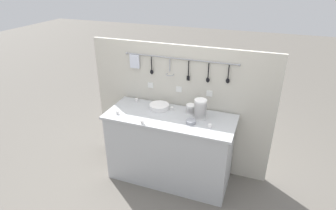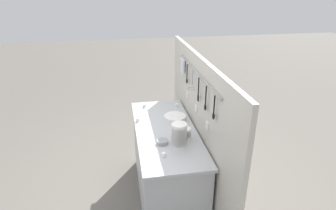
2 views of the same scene
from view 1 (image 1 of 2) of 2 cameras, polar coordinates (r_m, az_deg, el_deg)
The scene contains 12 objects.
ground_plane at distance 3.76m, azimuth 0.36°, elevation -14.24°, with size 20.00×20.00×0.00m, color #666059.
counter at distance 3.49m, azimuth 0.38°, elevation -8.66°, with size 1.52×0.62×0.89m.
back_wall at distance 3.58m, azimuth 2.27°, elevation -0.65°, with size 2.32×0.11×1.64m.
bowl_stack_wide_centre at distance 3.18m, azimuth 6.58°, elevation -0.84°, with size 0.14×0.14×0.23m.
bowl_stack_nested_right at distance 3.32m, azimuth 4.66°, elevation -0.79°, with size 0.11×0.11×0.10m.
plate_stack at distance 3.42m, azimuth -1.79°, elevation -0.29°, with size 0.24×0.24×0.06m.
steel_mixing_bowl at distance 3.11m, azimuth 4.67°, elevation -3.38°, with size 0.11×0.11×0.04m.
cup_centre at distance 3.38m, azimuth 0.78°, elevation -0.74°, with size 0.04×0.04×0.04m.
cup_back_left at distance 3.35m, azimuth -10.29°, elevation -1.43°, with size 0.04×0.04×0.04m.
cup_front_right at distance 3.63m, azimuth -6.40°, elevation 1.04°, with size 0.04×0.04×0.04m.
cup_edge_far at distance 3.11m, azimuth -5.30°, elevation -3.44°, with size 0.04×0.04×0.04m.
cup_edge_near at distance 3.05m, azimuth 8.51°, elevation -4.23°, with size 0.04×0.04×0.04m.
Camera 1 is at (0.98, -2.70, 2.43)m, focal length 30.00 mm.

